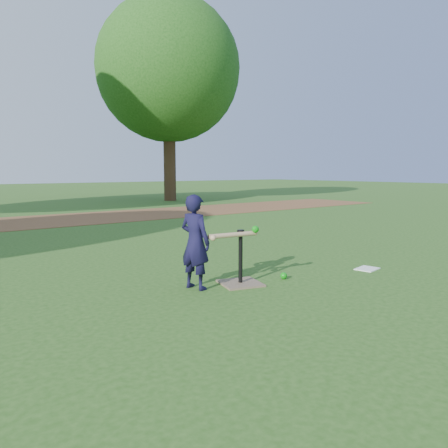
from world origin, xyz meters
TOP-DOWN VIEW (x-y plane):
  - ground at (0.00, 0.00)m, footprint 80.00×80.00m
  - dirt_strip at (0.00, 7.50)m, footprint 24.00×3.00m
  - child at (-0.31, 0.00)m, footprint 0.33×0.42m
  - wiffle_ball_ground at (0.73, -0.29)m, footprint 0.08×0.08m
  - clipboard at (1.95, -0.59)m, footprint 0.34×0.28m
  - batting_tee at (0.18, -0.16)m, footprint 0.53×0.53m
  - swing_action at (0.09, -0.20)m, footprint 0.63×0.18m
  - tree_right at (6.50, 12.00)m, footprint 5.80×5.80m

SIDE VIEW (x-z plane):
  - ground at x=0.00m, z-range 0.00..0.00m
  - dirt_strip at x=0.00m, z-range 0.00..0.01m
  - clipboard at x=1.95m, z-range 0.00..0.01m
  - wiffle_ball_ground at x=0.73m, z-range 0.00..0.08m
  - batting_tee at x=0.18m, z-range -0.20..0.42m
  - child at x=-0.31m, z-range 0.00..1.02m
  - swing_action at x=0.09m, z-range 0.52..0.64m
  - tree_right at x=6.50m, z-range 1.19..9.39m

